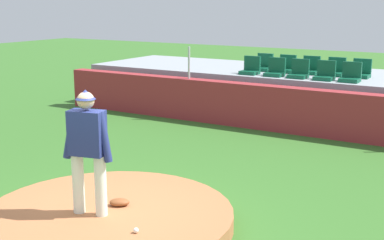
{
  "coord_description": "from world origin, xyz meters",
  "views": [
    {
      "loc": [
        4.78,
        -5.57,
        3.24
      ],
      "look_at": [
        0.0,
        2.39,
        1.15
      ],
      "focal_mm": 49.38,
      "sensor_mm": 36.0,
      "label": 1
    }
  ],
  "objects": [
    {
      "name": "ground_plane",
      "position": [
        0.0,
        0.0,
        0.0
      ],
      "size": [
        60.0,
        60.0,
        0.0
      ],
      "primitive_type": "plane",
      "color": "#346826"
    },
    {
      "name": "stadium_chair_3",
      "position": [
        0.71,
        7.95,
        1.4
      ],
      "size": [
        0.48,
        0.44,
        0.5
      ],
      "rotation": [
        0.0,
        0.0,
        3.14
      ],
      "color": "#0F5236",
      "rests_on": "bleacher_platform"
    },
    {
      "name": "fence_post_left",
      "position": [
        -2.77,
        6.84,
        1.59
      ],
      "size": [
        0.06,
        0.06,
        0.88
      ],
      "primitive_type": "cylinder",
      "color": "silver",
      "rests_on": "brick_barrier"
    },
    {
      "name": "stadium_chair_8",
      "position": [
        0.73,
        8.88,
        1.4
      ],
      "size": [
        0.48,
        0.44,
        0.5
      ],
      "rotation": [
        0.0,
        0.0,
        3.14
      ],
      "color": "#0F5236",
      "rests_on": "bleacher_platform"
    },
    {
      "name": "stadium_chair_4",
      "position": [
        1.37,
        7.96,
        1.4
      ],
      "size": [
        0.48,
        0.44,
        0.5
      ],
      "rotation": [
        0.0,
        0.0,
        3.14
      ],
      "color": "#0F5236",
      "rests_on": "bleacher_platform"
    },
    {
      "name": "fielding_glove",
      "position": [
        0.02,
        0.24,
        0.3
      ],
      "size": [
        0.36,
        0.32,
        0.11
      ],
      "primitive_type": "ellipsoid",
      "rotation": [
        0.0,
        0.0,
        3.67
      ],
      "color": "brown",
      "rests_on": "pitchers_mound"
    },
    {
      "name": "stadium_chair_0",
      "position": [
        -1.43,
        7.98,
        1.4
      ],
      "size": [
        0.48,
        0.44,
        0.5
      ],
      "rotation": [
        0.0,
        0.0,
        3.14
      ],
      "color": "#0F5236",
      "rests_on": "bleacher_platform"
    },
    {
      "name": "bleacher_platform",
      "position": [
        0.0,
        9.21,
        0.62
      ],
      "size": [
        13.75,
        3.53,
        1.24
      ],
      "primitive_type": "cube",
      "color": "#9199A0",
      "rests_on": "ground_plane"
    },
    {
      "name": "stadium_chair_2",
      "position": [
        -0.0,
        7.96,
        1.4
      ],
      "size": [
        0.48,
        0.44,
        0.5
      ],
      "rotation": [
        0.0,
        0.0,
        3.14
      ],
      "color": "#0F5236",
      "rests_on": "bleacher_platform"
    },
    {
      "name": "pitchers_mound",
      "position": [
        0.0,
        0.0,
        0.12
      ],
      "size": [
        3.69,
        3.69,
        0.25
      ],
      "primitive_type": "cylinder",
      "color": "#AD683F",
      "rests_on": "ground_plane"
    },
    {
      "name": "pitcher",
      "position": [
        -0.15,
        -0.21,
        1.3
      ],
      "size": [
        0.77,
        0.37,
        1.81
      ],
      "rotation": [
        0.0,
        0.0,
        0.24
      ],
      "color": "silver",
      "rests_on": "pitchers_mound"
    },
    {
      "name": "baseball",
      "position": [
        0.81,
        -0.4,
        0.29
      ],
      "size": [
        0.07,
        0.07,
        0.07
      ],
      "primitive_type": "sphere",
      "color": "white",
      "rests_on": "pitchers_mound"
    },
    {
      "name": "stadium_chair_6",
      "position": [
        -0.69,
        8.84,
        1.4
      ],
      "size": [
        0.48,
        0.44,
        0.5
      ],
      "rotation": [
        0.0,
        0.0,
        3.14
      ],
      "color": "#0F5236",
      "rests_on": "bleacher_platform"
    },
    {
      "name": "brick_barrier",
      "position": [
        0.0,
        6.84,
        0.58
      ],
      "size": [
        13.78,
        0.4,
        1.15
      ],
      "primitive_type": "cube",
      "color": "maroon",
      "rests_on": "ground_plane"
    },
    {
      "name": "stadium_chair_9",
      "position": [
        1.42,
        8.86,
        1.4
      ],
      "size": [
        0.48,
        0.44,
        0.5
      ],
      "rotation": [
        0.0,
        0.0,
        3.14
      ],
      "color": "#0F5236",
      "rests_on": "bleacher_platform"
    },
    {
      "name": "stadium_chair_7",
      "position": [
        0.01,
        8.87,
        1.4
      ],
      "size": [
        0.48,
        0.44,
        0.5
      ],
      "rotation": [
        0.0,
        0.0,
        3.14
      ],
      "color": "#0F5236",
      "rests_on": "bleacher_platform"
    },
    {
      "name": "stadium_chair_1",
      "position": [
        -0.67,
        7.96,
        1.4
      ],
      "size": [
        0.48,
        0.44,
        0.5
      ],
      "rotation": [
        0.0,
        0.0,
        3.14
      ],
      "color": "#0F5236",
      "rests_on": "bleacher_platform"
    },
    {
      "name": "stadium_chair_5",
      "position": [
        -1.41,
        8.88,
        1.4
      ],
      "size": [
        0.48,
        0.44,
        0.5
      ],
      "rotation": [
        0.0,
        0.0,
        3.14
      ],
      "color": "#0F5236",
      "rests_on": "bleacher_platform"
    }
  ]
}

